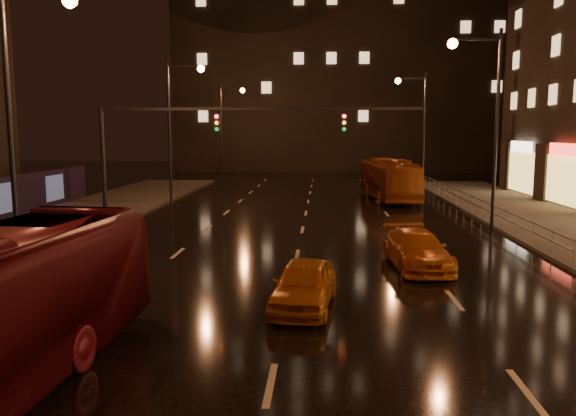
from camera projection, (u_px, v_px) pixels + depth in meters
The scene contains 7 objects.
ground at pixel (301, 237), 27.05m from camera, with size 140.00×140.00×0.00m, color black.
building_distant at pixel (346, 35), 75.83m from camera, with size 44.00×16.00×36.00m, color black.
traffic_signal at pixel (195, 138), 26.72m from camera, with size 15.31×0.32×6.20m.
railing_right at pixel (534, 228), 24.33m from camera, with size 0.05×56.00×1.00m.
bus_curb at pixel (389, 179), 42.15m from camera, with size 2.53×10.82×3.01m, color #8B390D.
taxi_near at pixel (304, 284), 16.05m from camera, with size 1.62×4.04×1.38m, color #CB6B13.
taxi_far at pixel (417, 250), 20.84m from camera, with size 1.91×4.70×1.36m, color #C25A12.
Camera 1 is at (1.00, -6.61, 5.01)m, focal length 35.00 mm.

